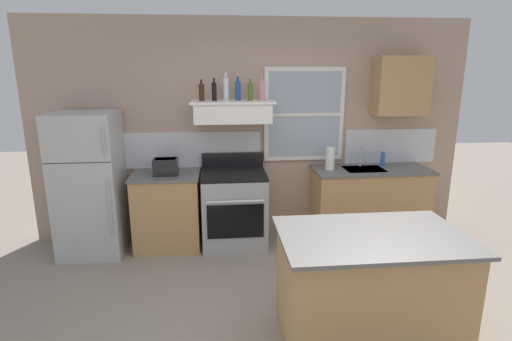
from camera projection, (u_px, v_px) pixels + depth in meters
ground_plane at (277, 340)px, 3.24m from camera, size 16.00×16.00×0.00m
back_wall at (254, 130)px, 5.05m from camera, size 5.40×0.11×2.70m
refrigerator at (90, 184)px, 4.62m from camera, size 0.70×0.72×1.64m
counter_left_of_stove at (167, 210)px, 4.85m from camera, size 0.79×0.63×0.91m
toaster at (166, 166)px, 4.67m from camera, size 0.30×0.20×0.19m
stove_range at (234, 208)px, 4.89m from camera, size 0.76×0.69×1.09m
range_hood_shelf at (232, 111)px, 4.70m from camera, size 0.96×0.52×0.24m
bottle_brown_stout at (202, 92)px, 4.59m from camera, size 0.06×0.06×0.24m
bottle_balsamic_dark at (214, 91)px, 4.60m from camera, size 0.06×0.06×0.26m
bottle_clear_tall at (226, 89)px, 4.63m from camera, size 0.06×0.06×0.32m
bottle_blue_liqueur at (238, 90)px, 4.67m from camera, size 0.07×0.07×0.27m
bottle_olive_oil_square at (250, 92)px, 4.64m from camera, size 0.06×0.06×0.25m
bottle_rose_pink at (262, 89)px, 4.66m from camera, size 0.07×0.07×0.30m
counter_right_with_sink at (369, 203)px, 5.09m from camera, size 1.43×0.63×0.91m
sink_faucet at (362, 153)px, 5.02m from camera, size 0.03×0.17×0.28m
paper_towel_roll at (330, 159)px, 4.90m from camera, size 0.11×0.11×0.27m
dish_soap_bottle at (383, 159)px, 5.07m from camera, size 0.06×0.06×0.18m
kitchen_island at (369, 288)px, 3.13m from camera, size 1.40×0.90×0.91m
upper_cabinet_right at (401, 86)px, 4.90m from camera, size 0.64×0.32×0.70m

